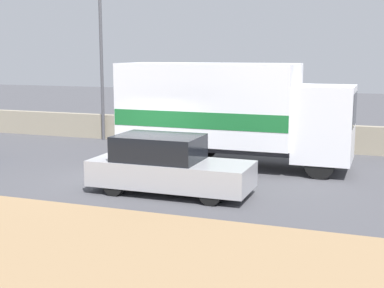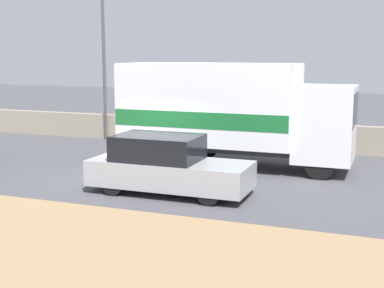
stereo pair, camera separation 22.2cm
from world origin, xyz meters
name	(u,v)px [view 1 (the left image)]	position (x,y,z in m)	size (l,w,h in m)	color
ground_plane	(140,182)	(0.00, 0.00, 0.00)	(80.00, 80.00, 0.00)	#47474C
dirt_shoulder_foreground	(3,251)	(0.00, -6.24, 0.02)	(60.00, 6.64, 0.04)	#937551
stone_wall_backdrop	(211,132)	(0.00, 7.03, 0.55)	(60.00, 0.35, 1.10)	gray
street_lamp	(101,52)	(-5.00, 6.69, 3.92)	(0.56, 0.28, 6.74)	#4C4C51
box_truck	(226,110)	(1.79, 3.15, 1.94)	(7.89, 2.55, 3.54)	silver
car_hatchback	(167,166)	(1.33, -0.96, 0.79)	(4.52, 1.74, 1.63)	#9E9EA3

